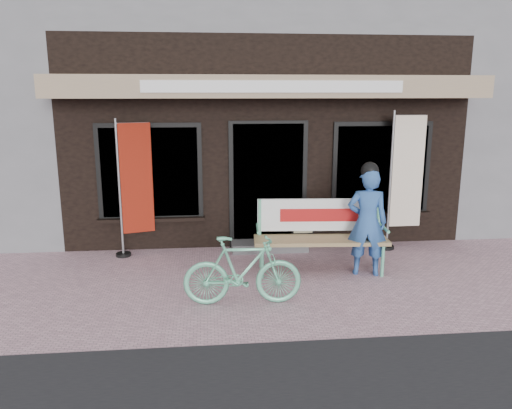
{
  "coord_description": "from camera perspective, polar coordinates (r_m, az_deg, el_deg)",
  "views": [
    {
      "loc": [
        -1.05,
        -6.43,
        2.67
      ],
      "look_at": [
        -0.34,
        0.7,
        1.05
      ],
      "focal_mm": 35.0,
      "sensor_mm": 36.0,
      "label": 1
    }
  ],
  "objects": [
    {
      "name": "nobori_cream",
      "position": [
        8.83,
        16.56,
        2.8
      ],
      "size": [
        0.69,
        0.26,
        2.38
      ],
      "rotation": [
        0.0,
        0.0,
        0.0
      ],
      "color": "gray",
      "rests_on": "ground"
    },
    {
      "name": "bench",
      "position": [
        7.62,
        7.32,
        -2.86
      ],
      "size": [
        2.03,
        0.65,
        1.08
      ],
      "rotation": [
        0.0,
        0.0,
        -0.07
      ],
      "color": "#66C89C",
      "rests_on": "ground"
    },
    {
      "name": "nobori_red",
      "position": [
        8.38,
        -13.79,
        2.06
      ],
      "size": [
        0.67,
        0.31,
        2.27
      ],
      "rotation": [
        0.0,
        0.0,
        0.27
      ],
      "color": "gray",
      "rests_on": "ground"
    },
    {
      "name": "storefront",
      "position": [
        11.44,
        -0.45,
        14.36
      ],
      "size": [
        7.0,
        6.77,
        6.0
      ],
      "color": "black",
      "rests_on": "ground"
    },
    {
      "name": "bicycle",
      "position": [
        6.39,
        -1.56,
        -7.55
      ],
      "size": [
        1.52,
        0.47,
        0.91
      ],
      "primitive_type": "imported",
      "rotation": [
        0.0,
        0.0,
        1.54
      ],
      "color": "#66C89C",
      "rests_on": "ground"
    },
    {
      "name": "menu_stand",
      "position": [
        8.84,
        5.38,
        -2.14
      ],
      "size": [
        0.4,
        0.09,
        0.79
      ],
      "rotation": [
        0.0,
        0.0,
        0.01
      ],
      "color": "black",
      "rests_on": "ground"
    },
    {
      "name": "person",
      "position": [
        7.5,
        12.59,
        -1.76
      ],
      "size": [
        0.65,
        0.5,
        1.69
      ],
      "rotation": [
        0.0,
        0.0,
        -0.23
      ],
      "color": "#2F59A2",
      "rests_on": "ground"
    },
    {
      "name": "ground",
      "position": [
        7.04,
        3.34,
        -9.57
      ],
      "size": [
        70.0,
        70.0,
        0.0
      ],
      "primitive_type": "plane",
      "color": "#C496A3",
      "rests_on": "ground"
    }
  ]
}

